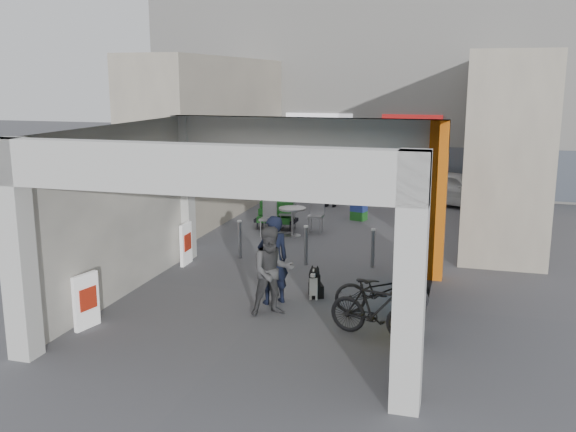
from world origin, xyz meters
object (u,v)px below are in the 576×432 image
(border_collie, at_px, (315,285))
(man_elderly, at_px, (416,244))
(white_van, at_px, (455,189))
(cafe_set, at_px, (291,221))
(produce_stand, at_px, (276,218))
(man_with_dog, at_px, (273,260))
(bicycle_rear, at_px, (376,310))
(bicycle_front, at_px, (382,291))
(man_crates, at_px, (331,181))
(man_back_turned, at_px, (272,271))

(border_collie, xyz_separation_m, man_elderly, (1.82, 1.89, 0.50))
(man_elderly, xyz_separation_m, white_van, (0.60, 8.75, -0.17))
(cafe_set, distance_m, produce_stand, 0.73)
(produce_stand, height_order, man_with_dog, man_with_dog)
(bicycle_rear, bearing_deg, produce_stand, 42.63)
(bicycle_front, distance_m, bicycle_rear, 1.16)
(bicycle_rear, bearing_deg, man_with_dog, 75.75)
(man_crates, xyz_separation_m, white_van, (4.12, 1.34, -0.29))
(man_back_turned, height_order, man_elderly, man_back_turned)
(cafe_set, relative_size, bicycle_rear, 0.96)
(bicycle_rear, bearing_deg, white_van, 9.47)
(bicycle_front, xyz_separation_m, white_van, (1.00, 11.17, 0.15))
(border_collie, bearing_deg, man_with_dog, -168.84)
(man_back_turned, bearing_deg, white_van, 45.34)
(cafe_set, xyz_separation_m, man_crates, (0.27, 4.10, 0.55))
(cafe_set, bearing_deg, man_back_turned, -77.30)
(produce_stand, distance_m, border_collie, 6.19)
(man_back_turned, distance_m, bicycle_rear, 2.13)
(white_van, bearing_deg, man_with_dog, -174.97)
(man_elderly, bearing_deg, cafe_set, 122.15)
(man_back_turned, bearing_deg, man_with_dog, 75.44)
(man_with_dog, height_order, man_back_turned, man_with_dog)
(cafe_set, distance_m, man_back_turned, 6.50)
(man_back_turned, height_order, bicycle_front, man_back_turned)
(white_van, bearing_deg, border_collie, -172.03)
(cafe_set, height_order, white_van, white_van)
(cafe_set, distance_m, bicycle_rear, 7.71)
(man_with_dog, distance_m, bicycle_rear, 2.52)
(man_elderly, relative_size, white_van, 0.43)
(man_elderly, height_order, bicycle_rear, man_elderly)
(man_elderly, relative_size, bicycle_rear, 0.92)
(cafe_set, xyz_separation_m, bicycle_rear, (3.45, -6.89, 0.16))
(man_with_dog, xyz_separation_m, man_elderly, (2.55, 2.41, -0.11))
(man_crates, xyz_separation_m, bicycle_front, (3.12, -9.83, -0.44))
(man_with_dog, height_order, bicycle_front, man_with_dog)
(cafe_set, xyz_separation_m, man_back_turned, (1.43, -6.32, 0.50))
(man_with_dog, xyz_separation_m, bicycle_rear, (2.20, -1.17, -0.38))
(man_back_turned, bearing_deg, man_crates, 65.79)
(man_crates, bearing_deg, cafe_set, 83.10)
(man_back_turned, xyz_separation_m, white_van, (2.97, 11.77, -0.24))
(man_with_dog, bearing_deg, white_van, -147.19)
(produce_stand, bearing_deg, bicycle_front, -37.19)
(man_back_turned, xyz_separation_m, man_elderly, (2.37, 3.02, -0.07))
(man_elderly, height_order, man_crates, man_crates)
(bicycle_rear, height_order, white_van, white_van)
(cafe_set, height_order, man_back_turned, man_back_turned)
(cafe_set, relative_size, man_back_turned, 0.95)
(border_collie, xyz_separation_m, bicycle_rear, (1.47, -1.69, 0.23))
(produce_stand, relative_size, bicycle_front, 0.69)
(man_crates, bearing_deg, man_elderly, 112.33)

